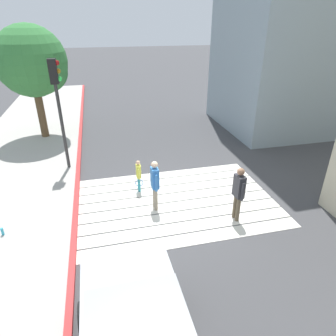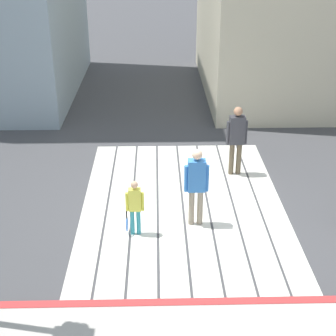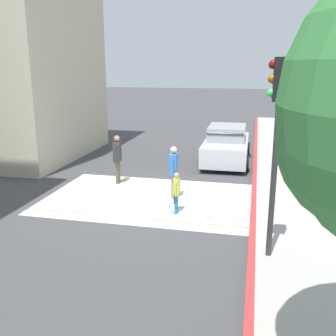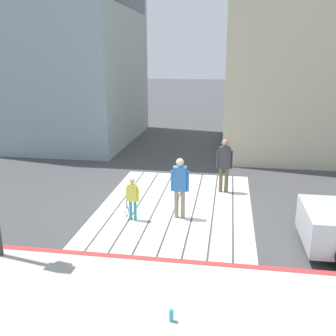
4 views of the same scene
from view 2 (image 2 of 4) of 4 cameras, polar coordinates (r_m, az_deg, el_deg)
The scene contains 6 objects.
ground_plane at distance 11.02m, azimuth 1.69°, elevation -4.23°, with size 120.00×120.00×0.00m, color #424244.
crosswalk_stripes at distance 11.01m, azimuth 1.69°, elevation -4.20°, with size 6.40×4.35×0.01m.
curb_painted at distance 8.34m, azimuth 2.88°, elevation -15.21°, with size 0.16×40.00×0.13m, color #BC3333.
pedestrian_adult_lead at distance 12.03m, azimuth 7.79°, elevation 3.63°, with size 0.25×0.51×1.73m.
pedestrian_adult_trailing at distance 9.89m, azimuth 3.25°, elevation -1.60°, with size 0.22×0.49×1.67m.
pedestrian_child_with_racket at distance 9.73m, azimuth -3.84°, elevation -4.26°, with size 0.28×0.37×1.18m.
Camera 2 is at (-9.48, 0.56, 5.58)m, focal length 53.72 mm.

